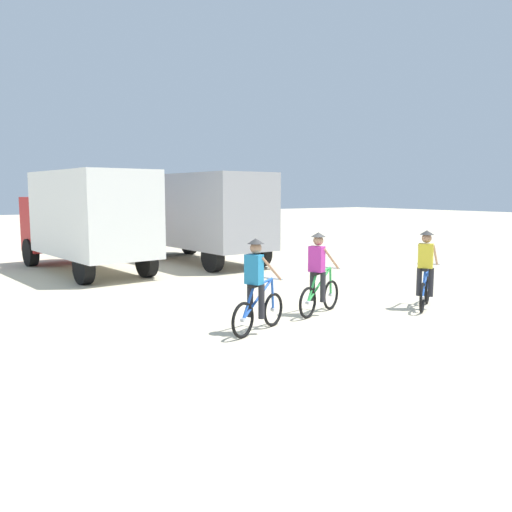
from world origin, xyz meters
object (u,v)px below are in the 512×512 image
at_px(box_truck_grey_hauler, 202,213).
at_px(cyclist_near_camera, 426,272).
at_px(cyclist_orange_shirt, 257,289).
at_px(cyclist_cowboy_hat, 319,276).
at_px(box_truck_white_box, 86,216).

height_order(box_truck_grey_hauler, cyclist_near_camera, box_truck_grey_hauler).
bearing_deg(cyclist_orange_shirt, box_truck_grey_hauler, 67.52).
distance_m(cyclist_cowboy_hat, cyclist_near_camera, 2.60).
bearing_deg(cyclist_near_camera, cyclist_cowboy_hat, 159.02).
relative_size(box_truck_white_box, box_truck_grey_hauler, 1.01).
relative_size(box_truck_grey_hauler, cyclist_cowboy_hat, 3.78).
xyz_separation_m(box_truck_white_box, cyclist_cowboy_hat, (2.40, -9.08, -1.03)).
height_order(cyclist_cowboy_hat, cyclist_near_camera, same).
xyz_separation_m(cyclist_cowboy_hat, cyclist_near_camera, (2.42, -0.93, 0.00)).
xyz_separation_m(box_truck_white_box, cyclist_orange_shirt, (0.42, -9.59, -1.03)).
height_order(box_truck_white_box, cyclist_cowboy_hat, box_truck_white_box).
height_order(box_truck_grey_hauler, cyclist_cowboy_hat, box_truck_grey_hauler).
bearing_deg(box_truck_white_box, cyclist_orange_shirt, -87.50).
height_order(box_truck_white_box, box_truck_grey_hauler, same).
xyz_separation_m(cyclist_orange_shirt, cyclist_cowboy_hat, (1.98, 0.51, 0.00)).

